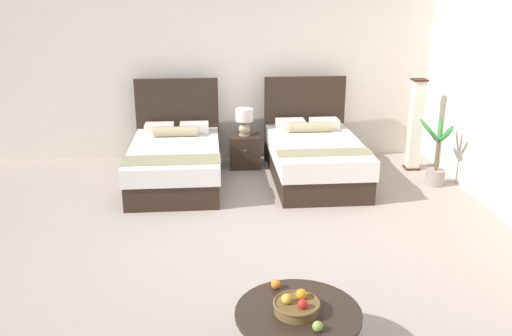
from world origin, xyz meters
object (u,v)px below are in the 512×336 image
Objects in this scene: loose_orange at (276,284)px; potted_palm at (436,164)px; table_lamp at (244,119)px; fruit_bowl at (297,306)px; bed_near_window at (175,161)px; nightstand at (245,151)px; floor_lamp_corner at (415,125)px; bed_near_corner at (315,157)px; loose_apple at (318,326)px; coffee_table at (298,323)px.

loose_orange is 4.29m from potted_palm.
table_lamp reaches higher than fruit_bowl.
loose_orange is (1.07, -3.75, 0.15)m from bed_near_window.
fruit_bowl is at bearing -87.98° from nightstand.
floor_lamp_corner reaches higher than loose_orange.
bed_near_corner is at bearing -34.05° from table_lamp.
fruit_bowl is 4.48× the size of loose_orange.
bed_near_window is at bearing 105.92° from loose_orange.
bed_near_window is 1.54× the size of floor_lamp_corner.
loose_apple is at bearing -73.25° from bed_near_window.
loose_orange is 0.06× the size of floor_lamp_corner.
loose_orange is at bearing -104.10° from bed_near_corner.
loose_apple is (0.28, -5.00, -0.29)m from table_lamp.
floor_lamp_corner is at bearing 58.41° from loose_orange.
coffee_table is (1.20, -4.08, 0.01)m from bed_near_window.
bed_near_corner reaches higher than nightstand.
nightstand is at bearing 32.25° from bed_near_window.
floor_lamp_corner is at bearing -6.01° from nightstand.
table_lamp is 0.44× the size of coffee_table.
nightstand is 2.85m from potted_palm.
bed_near_window is 3.90m from loose_orange.
nightstand is 0.53× the size of coffee_table.
loose_orange is at bearing 112.17° from coffee_table.
table_lamp reaches higher than loose_orange.
table_lamp is 5.49× the size of loose_apple.
coffee_table is (0.18, -4.75, -0.42)m from table_lamp.
loose_orange is (0.05, -4.40, 0.22)m from nightstand.
potted_palm reaches higher than nightstand.
table_lamp is at bearing 92.21° from coffee_table.
nightstand is 4.73m from coffee_table.
table_lamp reaches higher than nightstand.
bed_near_corner is 27.58× the size of loose_apple.
nightstand is at bearing 92.22° from coffee_table.
potted_palm is (2.67, -1.00, 0.05)m from nightstand.
floor_lamp_corner is at bearing 13.28° from bed_near_corner.
nightstand is 4.74m from fruit_bowl.
loose_apple is at bearing -116.08° from floor_lamp_corner.
fruit_bowl is (1.19, -4.09, 0.16)m from bed_near_window.
table_lamp is at bearing 93.23° from loose_apple.
fruit_bowl is (0.17, -4.73, 0.24)m from nightstand.
bed_near_window is 4.53m from loose_apple.
loose_orange is 4.85m from floor_lamp_corner.
loose_apple is 0.08× the size of potted_palm.
potted_palm reaches higher than loose_orange.
fruit_bowl is 4.50m from potted_palm.
nightstand is (-0.99, 0.65, -0.09)m from bed_near_corner.
bed_near_window is 3.64m from floor_lamp_corner.
floor_lamp_corner reaches higher than table_lamp.
bed_near_corner is 5.03× the size of table_lamp.
potted_palm is at bearing 59.04° from loose_apple.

